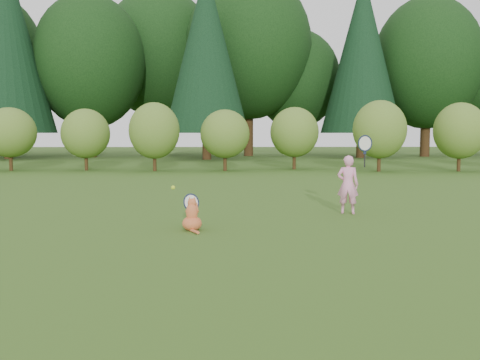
{
  "coord_description": "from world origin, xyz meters",
  "views": [
    {
      "loc": [
        0.01,
        -8.2,
        1.49
      ],
      "look_at": [
        0.2,
        0.8,
        0.7
      ],
      "focal_mm": 40.0,
      "sensor_mm": 36.0,
      "label": 1
    }
  ],
  "objects": [
    {
      "name": "woodland_backdrop",
      "position": [
        0.0,
        23.0,
        7.5
      ],
      "size": [
        48.0,
        10.0,
        15.0
      ],
      "primitive_type": null,
      "color": "black",
      "rests_on": "ground"
    },
    {
      "name": "child",
      "position": [
        2.23,
        1.59,
        0.57
      ],
      "size": [
        0.62,
        0.36,
        1.62
      ],
      "rotation": [
        0.0,
        0.0,
        2.85
      ],
      "color": "#FB96C5",
      "rests_on": "ground"
    },
    {
      "name": "tennis_ball",
      "position": [
        -0.88,
        0.3,
        0.63
      ],
      "size": [
        0.06,
        0.06,
        0.06
      ],
      "color": "#B0E31A",
      "rests_on": "ground"
    },
    {
      "name": "cat",
      "position": [
        -0.56,
        -0.04,
        0.26
      ],
      "size": [
        0.36,
        0.73,
        0.69
      ],
      "rotation": [
        0.0,
        0.0,
        -0.02
      ],
      "color": "#C95426",
      "rests_on": "ground"
    },
    {
      "name": "ground",
      "position": [
        0.0,
        0.0,
        0.0
      ],
      "size": [
        100.0,
        100.0,
        0.0
      ],
      "primitive_type": "plane",
      "color": "#305317",
      "rests_on": "ground"
    },
    {
      "name": "shrub_row",
      "position": [
        0.0,
        13.0,
        1.4
      ],
      "size": [
        28.0,
        3.0,
        2.8
      ],
      "primitive_type": null,
      "color": "#5B7925",
      "rests_on": "ground"
    }
  ]
}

